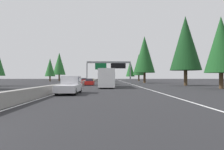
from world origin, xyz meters
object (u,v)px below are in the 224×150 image
(bus_near_center, at_px, (107,77))
(oncoming_near, at_px, (74,81))
(conifer_left_mid, at_px, (50,67))
(sign_gantry_overhead, at_px, (109,66))
(conifer_right_foreground, at_px, (221,45))
(pickup_far_left, at_px, (70,85))
(minivan_far_center, at_px, (107,81))
(conifer_right_near, at_px, (185,43))
(oncoming_far, at_px, (84,80))
(conifer_right_far, at_px, (130,69))
(sedan_mid_right, at_px, (90,82))
(conifer_left_far, at_px, (59,64))
(box_truck_distant_b, at_px, (107,78))
(conifer_right_mid, at_px, (144,54))
(conifer_right_distant, at_px, (139,65))

(bus_near_center, height_order, oncoming_near, bus_near_center)
(conifer_left_mid, bearing_deg, sign_gantry_overhead, -139.18)
(conifer_right_foreground, height_order, conifer_left_mid, conifer_right_foreground)
(pickup_far_left, bearing_deg, minivan_far_center, -8.30)
(conifer_right_foreground, bearing_deg, conifer_right_near, 4.54)
(oncoming_far, bearing_deg, conifer_right_far, 140.65)
(bus_near_center, distance_m, conifer_left_mid, 56.33)
(sedan_mid_right, distance_m, conifer_right_foreground, 25.95)
(oncoming_near, height_order, oncoming_far, oncoming_near)
(conifer_left_far, bearing_deg, box_truck_distant_b, -119.72)
(box_truck_distant_b, distance_m, conifer_right_mid, 25.40)
(sign_gantry_overhead, xyz_separation_m, conifer_left_far, (38.52, 23.33, 3.15))
(oncoming_far, bearing_deg, pickup_far_left, 5.08)
(conifer_right_foreground, xyz_separation_m, conifer_left_mid, (55.84, 41.71, -0.79))
(bus_near_center, relative_size, conifer_right_distant, 0.94)
(conifer_right_near, bearing_deg, oncoming_near, 72.44)
(conifer_right_far, xyz_separation_m, conifer_left_far, (-0.03, 33.45, 2.34))
(oncoming_near, height_order, conifer_right_near, conifer_right_near)
(sedan_mid_right, relative_size, oncoming_far, 1.00)
(oncoming_near, bearing_deg, bus_near_center, 29.75)
(conifer_right_near, height_order, conifer_right_far, conifer_right_near)
(sedan_mid_right, bearing_deg, box_truck_distant_b, -5.25)
(bus_near_center, distance_m, conifer_right_distant, 58.84)
(conifer_right_distant, bearing_deg, conifer_right_foreground, -177.03)
(box_truck_distant_b, xyz_separation_m, conifer_right_near, (-40.87, -16.65, 7.27))
(conifer_right_foreground, relative_size, conifer_right_far, 1.16)
(pickup_far_left, bearing_deg, oncoming_far, 5.08)
(oncoming_near, relative_size, conifer_right_foreground, 0.51)
(oncoming_near, relative_size, conifer_right_near, 0.38)
(box_truck_distant_b, bearing_deg, conifer_right_foreground, -161.54)
(conifer_right_mid, xyz_separation_m, conifer_right_distant, (30.88, -2.90, -1.24))
(conifer_right_distant, bearing_deg, sign_gantry_overhead, 158.71)
(conifer_right_mid, bearing_deg, pickup_far_left, 159.25)
(conifer_right_mid, bearing_deg, minivan_far_center, 139.55)
(sedan_mid_right, height_order, conifer_right_foreground, conifer_right_foreground)
(box_truck_distant_b, relative_size, conifer_left_mid, 0.87)
(sign_gantry_overhead, relative_size, box_truck_distant_b, 1.49)
(conifer_right_far, height_order, conifer_left_far, conifer_left_far)
(box_truck_distant_b, distance_m, conifer_left_mid, 24.71)
(conifer_right_near, bearing_deg, pickup_far_left, 135.31)
(box_truck_distant_b, distance_m, conifer_right_distant, 18.11)
(conifer_left_far, bearing_deg, conifer_left_mid, 171.03)
(oncoming_far, distance_m, conifer_right_distant, 30.64)
(bus_near_center, relative_size, conifer_left_mid, 1.18)
(pickup_far_left, bearing_deg, conifer_right_mid, -20.75)
(oncoming_near, height_order, conifer_left_far, conifer_left_far)
(sedan_mid_right, relative_size, conifer_right_near, 0.30)
(box_truck_distant_b, height_order, conifer_left_far, conifer_left_far)
(oncoming_near, xyz_separation_m, conifer_right_mid, (11.53, -19.52, 7.77))
(oncoming_far, relative_size, conifer_right_mid, 0.31)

